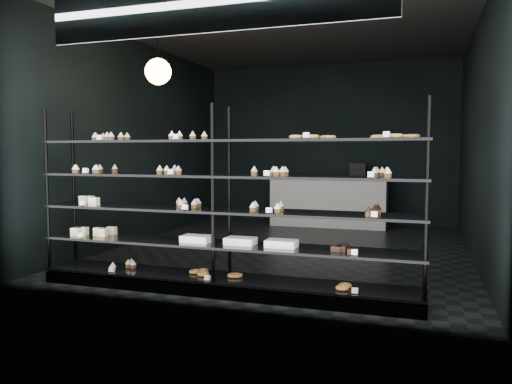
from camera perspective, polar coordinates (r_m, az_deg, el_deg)
room at (r=7.34m, az=4.01°, el=5.82°), size 5.01×6.01×3.20m
display_shelf at (r=5.11m, az=-4.16°, el=-4.55°), size 4.00×0.50×1.91m
signage at (r=4.75m, az=-5.37°, el=20.58°), size 3.30×0.05×0.50m
pendant_lamp at (r=6.56m, az=-11.13°, el=13.36°), size 0.33×0.33×0.89m
service_counter at (r=9.80m, az=8.36°, el=-0.95°), size 2.30×0.65×1.23m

